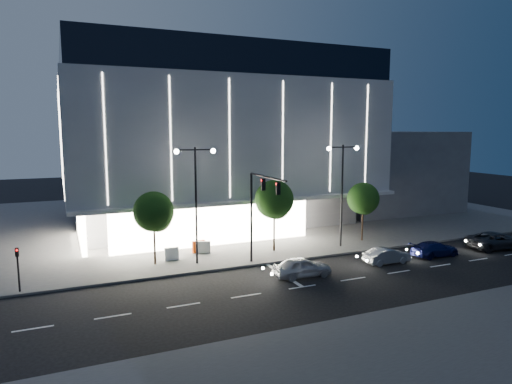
{
  "coord_description": "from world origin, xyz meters",
  "views": [
    {
      "loc": [
        -12.28,
        -26.79,
        10.29
      ],
      "look_at": [
        3.01,
        8.53,
        5.0
      ],
      "focal_mm": 32.0,
      "sensor_mm": 36.0,
      "label": 1
    }
  ],
  "objects": [
    {
      "name": "ground",
      "position": [
        0.0,
        0.0,
        0.0
      ],
      "size": [
        160.0,
        160.0,
        0.0
      ],
      "primitive_type": "plane",
      "color": "black",
      "rests_on": "ground"
    },
    {
      "name": "sidewalk_museum",
      "position": [
        5.0,
        24.0,
        0.07
      ],
      "size": [
        70.0,
        40.0,
        0.15
      ],
      "primitive_type": "cube",
      "color": "#474747",
      "rests_on": "ground"
    },
    {
      "name": "sidewalk_near",
      "position": [
        5.0,
        -12.0,
        0.07
      ],
      "size": [
        70.0,
        10.0,
        0.15
      ],
      "primitive_type": "cube",
      "color": "#474747",
      "rests_on": "ground"
    },
    {
      "name": "museum",
      "position": [
        2.98,
        22.31,
        9.27
      ],
      "size": [
        30.0,
        25.8,
        18.0
      ],
      "color": "#4C4C51",
      "rests_on": "ground"
    },
    {
      "name": "annex_building",
      "position": [
        26.0,
        24.0,
        5.0
      ],
      "size": [
        16.0,
        20.0,
        10.0
      ],
      "primitive_type": "cube",
      "color": "#4C4C51",
      "rests_on": "ground"
    },
    {
      "name": "traffic_mast",
      "position": [
        1.0,
        3.34,
        5.03
      ],
      "size": [
        0.33,
        5.89,
        7.07
      ],
      "color": "black",
      "rests_on": "ground"
    },
    {
      "name": "street_lamp_west",
      "position": [
        -3.0,
        6.0,
        5.96
      ],
      "size": [
        3.16,
        0.36,
        9.0
      ],
      "color": "black",
      "rests_on": "ground"
    },
    {
      "name": "street_lamp_east",
      "position": [
        10.0,
        6.0,
        5.96
      ],
      "size": [
        3.16,
        0.36,
        9.0
      ],
      "color": "black",
      "rests_on": "ground"
    },
    {
      "name": "ped_signal_far",
      "position": [
        -15.0,
        4.5,
        1.89
      ],
      "size": [
        0.22,
        0.24,
        3.0
      ],
      "color": "black",
      "rests_on": "ground"
    },
    {
      "name": "tree_left",
      "position": [
        -5.97,
        7.02,
        4.03
      ],
      "size": [
        3.02,
        3.02,
        5.72
      ],
      "color": "black",
      "rests_on": "ground"
    },
    {
      "name": "tree_mid",
      "position": [
        4.03,
        7.02,
        4.33
      ],
      "size": [
        3.25,
        3.25,
        6.15
      ],
      "color": "black",
      "rests_on": "ground"
    },
    {
      "name": "tree_right",
      "position": [
        13.03,
        7.02,
        3.88
      ],
      "size": [
        2.91,
        2.91,
        5.51
      ],
      "color": "black",
      "rests_on": "ground"
    },
    {
      "name": "car_lead",
      "position": [
        3.0,
        0.34,
        0.71
      ],
      "size": [
        4.23,
        1.88,
        1.41
      ],
      "primitive_type": "imported",
      "rotation": [
        0.0,
        0.0,
        1.52
      ],
      "color": "#B0B2B8",
      "rests_on": "ground"
    },
    {
      "name": "car_second",
      "position": [
        10.59,
        0.57,
        0.62
      ],
      "size": [
        3.75,
        1.33,
        1.23
      ],
      "primitive_type": "imported",
      "rotation": [
        0.0,
        0.0,
        1.56
      ],
      "color": "#B6B8BE",
      "rests_on": "ground"
    },
    {
      "name": "car_third",
      "position": [
        15.52,
        0.67,
        0.61
      ],
      "size": [
        4.25,
        1.76,
        1.23
      ],
      "primitive_type": "imported",
      "rotation": [
        0.0,
        0.0,
        1.58
      ],
      "color": "navy",
      "rests_on": "ground"
    },
    {
      "name": "car_fourth",
      "position": [
        22.21,
        0.37,
        0.73
      ],
      "size": [
        5.51,
        3.07,
        1.46
      ],
      "primitive_type": "imported",
      "rotation": [
        0.0,
        0.0,
        1.44
      ],
      "color": "#2C2D31",
      "rests_on": "ground"
    },
    {
      "name": "barrier_b",
      "position": [
        -4.59,
        7.62,
        0.65
      ],
      "size": [
        1.1,
        0.25,
        1.0
      ],
      "primitive_type": "cube",
      "rotation": [
        0.0,
        0.0,
        -0.0
      ],
      "color": "white",
      "rests_on": "sidewalk_museum"
    },
    {
      "name": "barrier_c",
      "position": [
        -2.01,
        8.95,
        0.65
      ],
      "size": [
        1.13,
        0.44,
        1.0
      ],
      "primitive_type": "cube",
      "rotation": [
        0.0,
        0.0,
        0.18
      ],
      "color": "#F1450D",
      "rests_on": "sidewalk_museum"
    },
    {
      "name": "barrier_d",
      "position": [
        -1.68,
        8.57,
        0.65
      ],
      "size": [
        1.12,
        0.61,
        1.0
      ],
      "primitive_type": "cube",
      "rotation": [
        0.0,
        0.0,
        -0.35
      ],
      "color": "#B8B8B8",
      "rests_on": "sidewalk_museum"
    }
  ]
}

